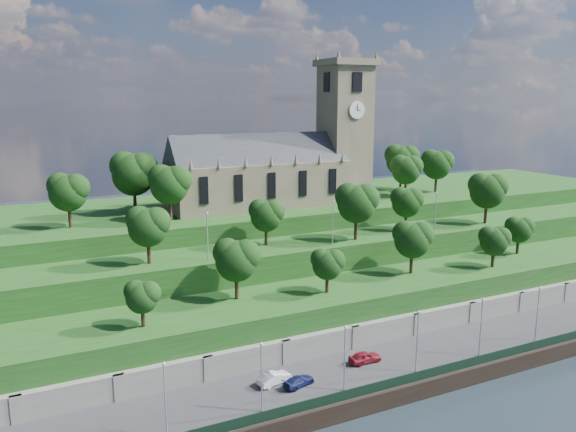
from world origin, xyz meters
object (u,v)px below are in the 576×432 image
church (282,163)px  car_middle (274,378)px  car_right (299,381)px  car_left (365,357)px

church → car_middle: church is taller
church → car_right: church is taller
church → car_left: bearing=-100.1°
church → car_left: 44.11m
church → car_middle: bearing=-116.4°
car_left → car_middle: 12.28m
car_left → car_right: bearing=99.9°
church → car_right: 48.10m
church → car_left: church is taller
church → car_left: (-6.91, -38.80, -19.81)m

